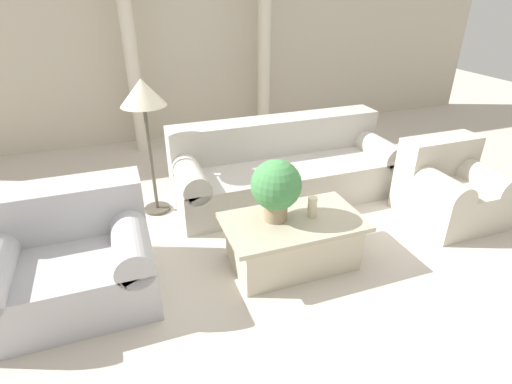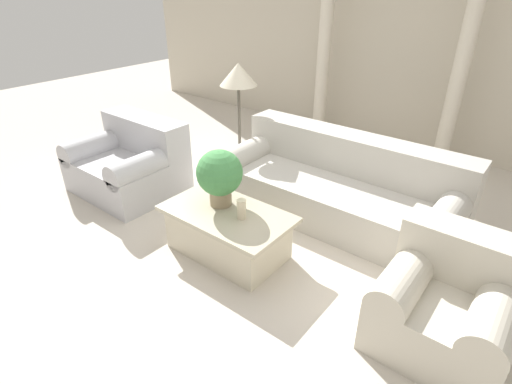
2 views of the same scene
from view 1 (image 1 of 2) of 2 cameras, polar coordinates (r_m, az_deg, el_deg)
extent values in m
plane|color=beige|center=(3.81, 4.11, -7.03)|extent=(16.00, 16.00, 0.00)
cube|color=beige|center=(6.32, -8.36, 22.31)|extent=(10.00, 0.06, 3.20)
cube|color=#B7B2A8|center=(4.52, 4.30, 1.94)|extent=(2.47, 0.97, 0.42)
cube|color=#B7B2A8|center=(4.63, 2.90, 8.10)|extent=(2.47, 0.34, 0.40)
cylinder|color=#B7B2A8|center=(4.12, -9.70, 2.82)|extent=(0.28, 0.97, 0.28)
cylinder|color=#B7B2A8|center=(4.94, 16.21, 6.38)|extent=(0.28, 0.97, 0.28)
cube|color=#B3B2B6|center=(3.38, -24.67, -10.67)|extent=(1.19, 0.97, 0.42)
cube|color=#B3B2B6|center=(3.44, -25.79, -2.11)|extent=(1.19, 0.34, 0.40)
cylinder|color=#B3B2B6|center=(3.21, -17.55, -5.94)|extent=(0.28, 0.97, 0.28)
cube|color=beige|center=(3.44, 5.22, -7.33)|extent=(1.02, 0.59, 0.39)
cube|color=#B3A98F|center=(3.33, 5.37, -4.28)|extent=(1.15, 0.67, 0.04)
cylinder|color=#937F60|center=(3.29, 2.80, -2.77)|extent=(0.20, 0.20, 0.14)
sphere|color=#428447|center=(3.17, 2.90, 1.04)|extent=(0.41, 0.41, 0.41)
cylinder|color=beige|center=(3.34, 8.04, -2.12)|extent=(0.08, 0.08, 0.18)
cylinder|color=#4C473D|center=(4.42, -13.87, -2.30)|extent=(0.27, 0.27, 0.03)
cylinder|color=#4C473D|center=(4.18, -14.75, 4.49)|extent=(0.04, 0.04, 1.11)
cone|color=beige|center=(3.97, -15.95, 13.54)|extent=(0.43, 0.43, 0.25)
cylinder|color=beige|center=(5.78, -17.22, 17.08)|extent=(0.19, 0.19, 2.43)
cylinder|color=beige|center=(6.17, 1.15, 18.84)|extent=(0.19, 0.19, 2.43)
cube|color=beige|center=(4.52, 25.96, -1.07)|extent=(0.83, 0.83, 0.41)
cube|color=beige|center=(4.53, 24.68, 4.82)|extent=(0.83, 0.29, 0.38)
cylinder|color=beige|center=(4.24, 23.93, 1.05)|extent=(0.28, 0.83, 0.28)
cylinder|color=beige|center=(4.62, 29.00, 2.05)|extent=(0.28, 0.83, 0.28)
camera|label=2|loc=(3.32, 67.34, 13.21)|focal=28.00mm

